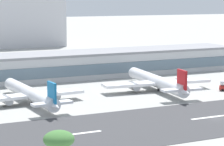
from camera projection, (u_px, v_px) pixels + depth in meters
ground_plane at (216, 119)px, 141.59m from camera, size 1400.00×1400.00×0.00m
runway_strip at (212, 117)px, 143.33m from camera, size 800.00×36.58×0.08m
runway_centreline_dash_3 at (80, 133)px, 125.99m from camera, size 12.00×1.20×0.01m
runway_centreline_dash_4 at (209, 117)px, 142.81m from camera, size 12.00×1.20×0.01m
terminal_building at (63, 65)px, 211.38m from camera, size 166.83×21.94×11.01m
airliner_blue_tail_gate_0 at (32, 95)px, 160.05m from camera, size 36.45×48.06×10.03m
airliner_red_tail_gate_1 at (158, 82)px, 182.36m from camera, size 42.36×50.84×10.62m
palm_tree_1 at (59, 140)px, 82.75m from camera, size 5.34×5.34×12.55m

